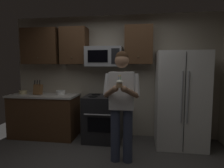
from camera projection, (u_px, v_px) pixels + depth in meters
The scene contains 11 objects.
wall_back at pixel (113, 76), 4.17m from camera, with size 4.40×0.10×2.60m, color #B7AD99.
oven_range at pixel (103, 118), 3.89m from camera, with size 0.76×0.70×0.93m.
microwave at pixel (104, 57), 3.89m from camera, with size 0.74×0.41×0.40m.
refrigerator at pixel (180, 99), 3.59m from camera, with size 0.90×0.75×1.80m.
cabinet_row_upper at pixel (78, 46), 4.00m from camera, with size 2.78×0.36×0.76m.
counter_left at pixel (45, 115), 4.10m from camera, with size 1.44×0.66×0.92m.
knife_block at pixel (38, 89), 4.01m from camera, with size 0.16×0.15×0.32m.
bowl_large_white at pixel (61, 92), 4.02m from camera, with size 0.20×0.20×0.09m.
bowl_small_colored at pixel (23, 92), 4.13m from camera, with size 0.16×0.16×0.08m.
person at pixel (122, 100), 2.95m from camera, with size 0.60×0.48×1.76m.
cupcake at pixel (119, 83), 2.60m from camera, with size 0.09×0.09×0.17m.
Camera 1 is at (0.58, -2.38, 1.54)m, focal length 30.32 mm.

